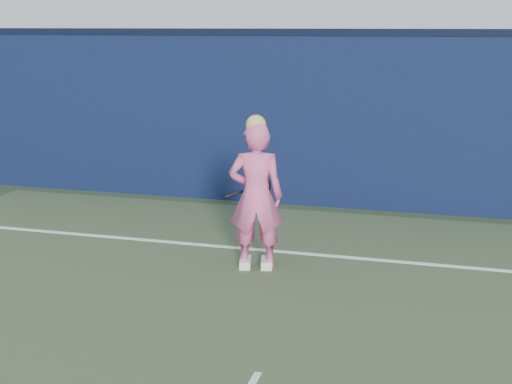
% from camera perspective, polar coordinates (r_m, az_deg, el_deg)
% --- Properties ---
extents(backstop_wall, '(24.00, 0.40, 2.50)m').
position_cam_1_polar(backstop_wall, '(10.59, 8.17, 5.48)').
color(backstop_wall, '#0B1934').
rests_on(backstop_wall, ground).
extents(wall_cap, '(24.00, 0.42, 0.10)m').
position_cam_1_polar(wall_cap, '(10.49, 8.40, 12.53)').
color(wall_cap, black).
rests_on(wall_cap, backstop_wall).
extents(player, '(0.67, 0.52, 1.72)m').
position_cam_1_polar(player, '(7.81, 0.00, -0.30)').
color(player, '#E75A96').
rests_on(player, ground).
extents(racket, '(0.51, 0.28, 0.29)m').
position_cam_1_polar(racket, '(8.27, 0.09, 0.37)').
color(racket, black).
rests_on(racket, ground).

